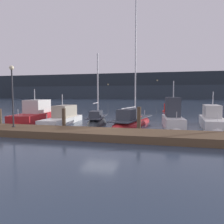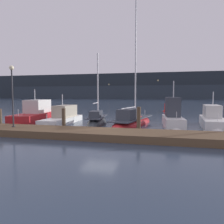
{
  "view_description": "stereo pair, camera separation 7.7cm",
  "coord_description": "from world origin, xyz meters",
  "px_view_note": "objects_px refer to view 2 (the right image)",
  "views": [
    {
      "loc": [
        4.46,
        -14.86,
        2.72
      ],
      "look_at": [
        0.0,
        3.77,
        1.2
      ],
      "focal_mm": 35.0,
      "sensor_mm": 36.0,
      "label": 1
    },
    {
      "loc": [
        4.53,
        -14.85,
        2.72
      ],
      "look_at": [
        0.0,
        3.77,
        1.2
      ],
      "focal_mm": 35.0,
      "sensor_mm": 36.0,
      "label": 2
    }
  ],
  "objects_px": {
    "motorboat_berth_1": "(35,118)",
    "motorboat_berth_6": "(212,123)",
    "sailboat_berth_4": "(132,123)",
    "motorboat_berth_5": "(173,121)",
    "dock_lamppost": "(12,86)",
    "motorboat_berth_2": "(63,120)",
    "channel_buoy": "(167,107)",
    "sailboat_berth_3": "(97,123)",
    "rowboat_adrift": "(30,114)"
  },
  "relations": [
    {
      "from": "sailboat_berth_4",
      "to": "motorboat_berth_5",
      "type": "height_order",
      "value": "sailboat_berth_4"
    },
    {
      "from": "motorboat_berth_1",
      "to": "rowboat_adrift",
      "type": "relative_size",
      "value": 2.4
    },
    {
      "from": "motorboat_berth_1",
      "to": "motorboat_berth_5",
      "type": "bearing_deg",
      "value": -2.42
    },
    {
      "from": "motorboat_berth_1",
      "to": "sailboat_berth_3",
      "type": "relative_size",
      "value": 1.05
    },
    {
      "from": "motorboat_berth_2",
      "to": "motorboat_berth_6",
      "type": "distance_m",
      "value": 13.49
    },
    {
      "from": "motorboat_berth_5",
      "to": "channel_buoy",
      "type": "relative_size",
      "value": 2.66
    },
    {
      "from": "channel_buoy",
      "to": "motorboat_berth_1",
      "type": "bearing_deg",
      "value": -128.32
    },
    {
      "from": "sailboat_berth_4",
      "to": "motorboat_berth_6",
      "type": "height_order",
      "value": "sailboat_berth_4"
    },
    {
      "from": "motorboat_berth_2",
      "to": "motorboat_berth_6",
      "type": "xyz_separation_m",
      "value": [
        13.47,
        0.74,
        -0.0
      ]
    },
    {
      "from": "motorboat_berth_5",
      "to": "dock_lamppost",
      "type": "height_order",
      "value": "dock_lamppost"
    },
    {
      "from": "channel_buoy",
      "to": "rowboat_adrift",
      "type": "height_order",
      "value": "channel_buoy"
    },
    {
      "from": "sailboat_berth_3",
      "to": "sailboat_berth_4",
      "type": "distance_m",
      "value": 3.21
    },
    {
      "from": "sailboat_berth_4",
      "to": "motorboat_berth_6",
      "type": "relative_size",
      "value": 1.89
    },
    {
      "from": "sailboat_berth_4",
      "to": "channel_buoy",
      "type": "relative_size",
      "value": 6.48
    },
    {
      "from": "motorboat_berth_1",
      "to": "motorboat_berth_2",
      "type": "xyz_separation_m",
      "value": [
        3.23,
        -0.4,
        -0.08
      ]
    },
    {
      "from": "motorboat_berth_2",
      "to": "motorboat_berth_5",
      "type": "bearing_deg",
      "value": -0.97
    },
    {
      "from": "sailboat_berth_4",
      "to": "motorboat_berth_6",
      "type": "distance_m",
      "value": 6.8
    },
    {
      "from": "sailboat_berth_3",
      "to": "channel_buoy",
      "type": "bearing_deg",
      "value": 69.79
    },
    {
      "from": "sailboat_berth_4",
      "to": "rowboat_adrift",
      "type": "xyz_separation_m",
      "value": [
        -15.76,
        7.74,
        -0.15
      ]
    },
    {
      "from": "channel_buoy",
      "to": "dock_lamppost",
      "type": "xyz_separation_m",
      "value": [
        -10.76,
        -22.87,
        2.58
      ]
    },
    {
      "from": "motorboat_berth_1",
      "to": "motorboat_berth_6",
      "type": "distance_m",
      "value": 16.71
    },
    {
      "from": "motorboat_berth_1",
      "to": "rowboat_adrift",
      "type": "bearing_deg",
      "value": 126.96
    },
    {
      "from": "sailboat_berth_4",
      "to": "dock_lamppost",
      "type": "height_order",
      "value": "sailboat_berth_4"
    },
    {
      "from": "sailboat_berth_3",
      "to": "motorboat_berth_5",
      "type": "xyz_separation_m",
      "value": [
        6.67,
        0.07,
        0.38
      ]
    },
    {
      "from": "motorboat_berth_1",
      "to": "dock_lamppost",
      "type": "xyz_separation_m",
      "value": [
        2.36,
        -6.29,
        2.93
      ]
    },
    {
      "from": "sailboat_berth_3",
      "to": "motorboat_berth_6",
      "type": "xyz_separation_m",
      "value": [
        9.93,
        0.98,
        0.19
      ]
    },
    {
      "from": "sailboat_berth_4",
      "to": "motorboat_berth_1",
      "type": "bearing_deg",
      "value": -179.83
    },
    {
      "from": "motorboat_berth_1",
      "to": "motorboat_berth_5",
      "type": "relative_size",
      "value": 1.48
    },
    {
      "from": "channel_buoy",
      "to": "rowboat_adrift",
      "type": "bearing_deg",
      "value": -155.06
    },
    {
      "from": "sailboat_berth_4",
      "to": "motorboat_berth_5",
      "type": "distance_m",
      "value": 3.6
    },
    {
      "from": "motorboat_berth_6",
      "to": "dock_lamppost",
      "type": "relative_size",
      "value": 1.55
    },
    {
      "from": "channel_buoy",
      "to": "rowboat_adrift",
      "type": "relative_size",
      "value": 0.61
    },
    {
      "from": "sailboat_berth_4",
      "to": "motorboat_berth_2",
      "type": "bearing_deg",
      "value": -176.36
    },
    {
      "from": "motorboat_berth_5",
      "to": "rowboat_adrift",
      "type": "relative_size",
      "value": 1.62
    },
    {
      "from": "sailboat_berth_3",
      "to": "rowboat_adrift",
      "type": "xyz_separation_m",
      "value": [
        -12.62,
        8.41,
        -0.1
      ]
    },
    {
      "from": "motorboat_berth_6",
      "to": "channel_buoy",
      "type": "bearing_deg",
      "value": 102.47
    },
    {
      "from": "motorboat_berth_1",
      "to": "rowboat_adrift",
      "type": "xyz_separation_m",
      "value": [
        -5.85,
        7.77,
        -0.37
      ]
    },
    {
      "from": "motorboat_berth_5",
      "to": "dock_lamppost",
      "type": "xyz_separation_m",
      "value": [
        -11.09,
        -5.72,
        2.82
      ]
    },
    {
      "from": "dock_lamppost",
      "to": "sailboat_berth_3",
      "type": "bearing_deg",
      "value": 51.98
    },
    {
      "from": "motorboat_berth_5",
      "to": "sailboat_berth_4",
      "type": "bearing_deg",
      "value": 170.38
    },
    {
      "from": "motorboat_berth_1",
      "to": "motorboat_berth_6",
      "type": "xyz_separation_m",
      "value": [
        16.7,
        0.34,
        -0.08
      ]
    },
    {
      "from": "channel_buoy",
      "to": "rowboat_adrift",
      "type": "xyz_separation_m",
      "value": [
        -18.96,
        -8.82,
        -0.72
      ]
    },
    {
      "from": "sailboat_berth_4",
      "to": "motorboat_berth_5",
      "type": "xyz_separation_m",
      "value": [
        3.53,
        -0.6,
        0.33
      ]
    },
    {
      "from": "motorboat_berth_1",
      "to": "rowboat_adrift",
      "type": "height_order",
      "value": "motorboat_berth_1"
    },
    {
      "from": "motorboat_berth_6",
      "to": "channel_buoy",
      "type": "distance_m",
      "value": 16.64
    },
    {
      "from": "sailboat_berth_3",
      "to": "sailboat_berth_4",
      "type": "height_order",
      "value": "sailboat_berth_4"
    },
    {
      "from": "sailboat_berth_3",
      "to": "dock_lamppost",
      "type": "height_order",
      "value": "sailboat_berth_3"
    },
    {
      "from": "sailboat_berth_4",
      "to": "rowboat_adrift",
      "type": "relative_size",
      "value": 3.95
    },
    {
      "from": "sailboat_berth_4",
      "to": "channel_buoy",
      "type": "bearing_deg",
      "value": 79.06
    },
    {
      "from": "motorboat_berth_1",
      "to": "dock_lamppost",
      "type": "relative_size",
      "value": 1.78
    }
  ]
}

